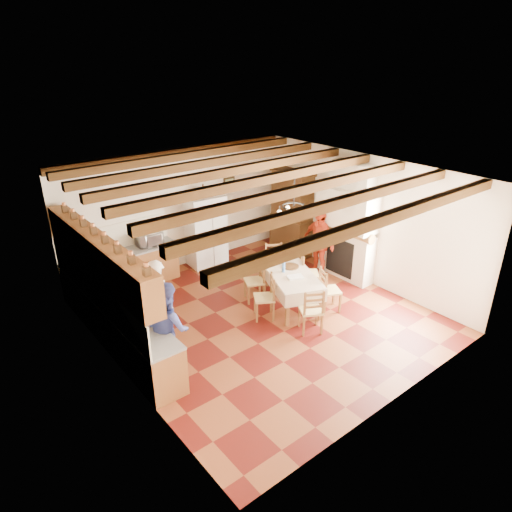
{
  "coord_description": "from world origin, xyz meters",
  "views": [
    {
      "loc": [
        -5.2,
        -6.3,
        5.08
      ],
      "look_at": [
        0.1,
        0.3,
        1.25
      ],
      "focal_mm": 32.0,
      "sensor_mm": 36.0,
      "label": 1
    }
  ],
  "objects_px": {
    "chair_right_near": "(330,290)",
    "person_woman_red": "(318,242)",
    "dining_table": "(291,277)",
    "chair_right_far": "(309,273)",
    "chair_end_near": "(311,309)",
    "person_woman_blue": "(167,328)",
    "person_man": "(159,304)",
    "microwave": "(149,239)",
    "chair_left_near": "(264,297)",
    "refrigerator": "(205,230)",
    "chair_end_far": "(274,264)",
    "hutch": "(292,213)",
    "chair_left_far": "(254,280)"
  },
  "relations": [
    {
      "from": "refrigerator",
      "to": "person_woman_red",
      "type": "height_order",
      "value": "refrigerator"
    },
    {
      "from": "person_woman_red",
      "to": "microwave",
      "type": "xyz_separation_m",
      "value": [
        -3.3,
        2.29,
        0.2
      ]
    },
    {
      "from": "chair_right_near",
      "to": "refrigerator",
      "type": "bearing_deg",
      "value": 37.75
    },
    {
      "from": "chair_end_far",
      "to": "person_woman_blue",
      "type": "distance_m",
      "value": 3.82
    },
    {
      "from": "person_man",
      "to": "person_woman_red",
      "type": "distance_m",
      "value": 4.42
    },
    {
      "from": "hutch",
      "to": "person_woman_red",
      "type": "bearing_deg",
      "value": -106.0
    },
    {
      "from": "dining_table",
      "to": "person_woman_red",
      "type": "relative_size",
      "value": 1.13
    },
    {
      "from": "refrigerator",
      "to": "dining_table",
      "type": "bearing_deg",
      "value": -80.2
    },
    {
      "from": "microwave",
      "to": "chair_right_far",
      "type": "bearing_deg",
      "value": -45.25
    },
    {
      "from": "chair_right_far",
      "to": "dining_table",
      "type": "bearing_deg",
      "value": 139.53
    },
    {
      "from": "chair_end_near",
      "to": "chair_end_far",
      "type": "height_order",
      "value": "same"
    },
    {
      "from": "person_man",
      "to": "microwave",
      "type": "height_order",
      "value": "person_man"
    },
    {
      "from": "chair_left_near",
      "to": "chair_right_far",
      "type": "distance_m",
      "value": 1.52
    },
    {
      "from": "chair_left_far",
      "to": "person_woman_blue",
      "type": "distance_m",
      "value": 2.88
    },
    {
      "from": "microwave",
      "to": "refrigerator",
      "type": "bearing_deg",
      "value": 2.26
    },
    {
      "from": "refrigerator",
      "to": "person_woman_blue",
      "type": "relative_size",
      "value": 1.07
    },
    {
      "from": "refrigerator",
      "to": "chair_end_near",
      "type": "relative_size",
      "value": 1.9
    },
    {
      "from": "chair_end_far",
      "to": "hutch",
      "type": "bearing_deg",
      "value": 68.45
    },
    {
      "from": "person_woman_blue",
      "to": "microwave",
      "type": "relative_size",
      "value": 2.96
    },
    {
      "from": "person_man",
      "to": "person_woman_blue",
      "type": "distance_m",
      "value": 0.81
    },
    {
      "from": "chair_end_far",
      "to": "person_man",
      "type": "distance_m",
      "value": 3.37
    },
    {
      "from": "person_man",
      "to": "chair_end_near",
      "type": "bearing_deg",
      "value": -133.59
    },
    {
      "from": "person_woman_red",
      "to": "microwave",
      "type": "distance_m",
      "value": 4.02
    },
    {
      "from": "chair_end_near",
      "to": "chair_left_far",
      "type": "bearing_deg",
      "value": -57.13
    },
    {
      "from": "hutch",
      "to": "chair_end_far",
      "type": "bearing_deg",
      "value": -143.84
    },
    {
      "from": "chair_right_near",
      "to": "chair_end_far",
      "type": "relative_size",
      "value": 1.0
    },
    {
      "from": "chair_end_far",
      "to": "chair_right_near",
      "type": "bearing_deg",
      "value": -53.58
    },
    {
      "from": "chair_right_far",
      "to": "chair_end_near",
      "type": "xyz_separation_m",
      "value": [
        -1.11,
        -1.16,
        0.0
      ]
    },
    {
      "from": "microwave",
      "to": "chair_right_near",
      "type": "bearing_deg",
      "value": -55.0
    },
    {
      "from": "chair_right_far",
      "to": "person_woman_red",
      "type": "height_order",
      "value": "person_woman_red"
    },
    {
      "from": "chair_right_far",
      "to": "hutch",
      "type": "bearing_deg",
      "value": 4.92
    },
    {
      "from": "chair_right_near",
      "to": "person_woman_red",
      "type": "xyz_separation_m",
      "value": [
        1.01,
        1.35,
        0.38
      ]
    },
    {
      "from": "chair_right_near",
      "to": "dining_table",
      "type": "bearing_deg",
      "value": 62.28
    },
    {
      "from": "hutch",
      "to": "person_woman_blue",
      "type": "bearing_deg",
      "value": -153.43
    },
    {
      "from": "chair_left_near",
      "to": "person_man",
      "type": "distance_m",
      "value": 2.2
    },
    {
      "from": "chair_right_near",
      "to": "microwave",
      "type": "height_order",
      "value": "microwave"
    },
    {
      "from": "person_woman_blue",
      "to": "person_woman_red",
      "type": "relative_size",
      "value": 1.0
    },
    {
      "from": "person_woman_blue",
      "to": "person_man",
      "type": "bearing_deg",
      "value": -21.15
    },
    {
      "from": "refrigerator",
      "to": "person_woman_blue",
      "type": "distance_m",
      "value": 4.39
    },
    {
      "from": "person_woman_blue",
      "to": "chair_end_far",
      "type": "bearing_deg",
      "value": -71.7
    },
    {
      "from": "refrigerator",
      "to": "chair_end_near",
      "type": "bearing_deg",
      "value": -87.09
    },
    {
      "from": "hutch",
      "to": "chair_left_near",
      "type": "xyz_separation_m",
      "value": [
        -2.73,
        -2.15,
        -0.65
      ]
    },
    {
      "from": "refrigerator",
      "to": "person_man",
      "type": "xyz_separation_m",
      "value": [
        -2.64,
        -2.54,
        -0.03
      ]
    },
    {
      "from": "hutch",
      "to": "chair_left_far",
      "type": "distance_m",
      "value": 2.9
    },
    {
      "from": "chair_right_near",
      "to": "microwave",
      "type": "distance_m",
      "value": 4.34
    },
    {
      "from": "chair_left_near",
      "to": "microwave",
      "type": "height_order",
      "value": "microwave"
    },
    {
      "from": "chair_right_near",
      "to": "chair_end_near",
      "type": "relative_size",
      "value": 1.0
    },
    {
      "from": "hutch",
      "to": "chair_right_near",
      "type": "bearing_deg",
      "value": -116.7
    },
    {
      "from": "person_woman_red",
      "to": "microwave",
      "type": "height_order",
      "value": "person_woman_red"
    },
    {
      "from": "chair_left_near",
      "to": "chair_end_near",
      "type": "relative_size",
      "value": 1.0
    }
  ]
}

